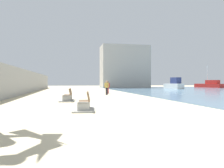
{
  "coord_description": "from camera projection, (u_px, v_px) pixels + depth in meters",
  "views": [
    {
      "loc": [
        -1.96,
        -7.18,
        1.47
      ],
      "look_at": [
        2.72,
        15.73,
        1.25
      ],
      "focal_mm": 34.45,
      "sensor_mm": 36.0,
      "label": 1
    }
  ],
  "objects": [
    {
      "name": "bench_near",
      "position": [
        85.0,
        106.0,
        11.15
      ],
      "size": [
        1.31,
        2.2,
        0.98
      ],
      "color": "#9E9E99",
      "rests_on": "ground"
    },
    {
      "name": "harbor_building",
      "position": [
        125.0,
        67.0,
        54.9
      ],
      "size": [
        12.0,
        6.0,
        10.63
      ],
      "primitive_type": "cube",
      "color": "#ADAAA3",
      "rests_on": "ground"
    },
    {
      "name": "person_standing",
      "position": [
        108.0,
        86.0,
        27.14
      ],
      "size": [
        0.51,
        0.27,
        1.57
      ],
      "color": "#B22D33",
      "rests_on": "ground"
    },
    {
      "name": "bench_far",
      "position": [
        68.0,
        98.0,
        16.54
      ],
      "size": [
        1.26,
        2.18,
        0.98
      ],
      "color": "#9E9E99",
      "rests_on": "ground"
    },
    {
      "name": "boat_mid_bay",
      "position": [
        174.0,
        85.0,
        45.57
      ],
      "size": [
        2.34,
        5.27,
        2.39
      ],
      "color": "white",
      "rests_on": "water_bay"
    },
    {
      "name": "ground_plane",
      "position": [
        85.0,
        95.0,
        25.07
      ],
      "size": [
        120.0,
        120.0,
        0.0
      ],
      "primitive_type": "plane",
      "color": "#C6B793"
    },
    {
      "name": "boat_far_right",
      "position": [
        209.0,
        85.0,
        55.59
      ],
      "size": [
        3.68,
        8.18,
        5.87
      ],
      "color": "red",
      "rests_on": "water_bay"
    },
    {
      "name": "seawall",
      "position": [
        17.0,
        82.0,
        23.56
      ],
      "size": [
        0.8,
        64.0,
        3.01
      ],
      "primitive_type": "cube",
      "color": "#9E9E99",
      "rests_on": "ground"
    },
    {
      "name": "person_walking",
      "position": [
        107.0,
        86.0,
        24.3
      ],
      "size": [
        0.45,
        0.35,
        1.66
      ],
      "color": "#333338",
      "rests_on": "ground"
    }
  ]
}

